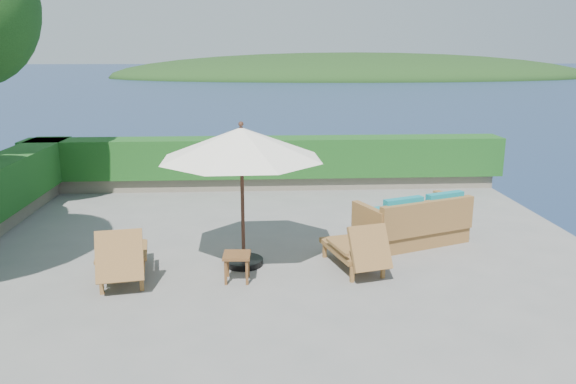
{
  "coord_description": "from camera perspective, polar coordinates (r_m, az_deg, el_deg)",
  "views": [
    {
      "loc": [
        -0.25,
        -8.89,
        3.54
      ],
      "look_at": [
        0.3,
        0.8,
        1.1
      ],
      "focal_mm": 35.0,
      "sensor_mm": 36.0,
      "label": 1
    }
  ],
  "objects": [
    {
      "name": "ground",
      "position": [
        9.57,
        -1.53,
        -7.59
      ],
      "size": [
        12.0,
        12.0,
        0.0
      ],
      "primitive_type": "plane",
      "color": "gray",
      "rests_on": "ground"
    },
    {
      "name": "foundation",
      "position": [
        10.25,
        -1.48,
        -15.68
      ],
      "size": [
        12.0,
        12.0,
        3.0
      ],
      "primitive_type": "cube",
      "color": "#524B41",
      "rests_on": "ocean"
    },
    {
      "name": "offshore_island",
      "position": [
        151.16,
        6.49,
        11.53
      ],
      "size": [
        126.0,
        57.6,
        12.6
      ],
      "primitive_type": "ellipsoid",
      "color": "#183213",
      "rests_on": "ocean"
    },
    {
      "name": "planter_wall_far",
      "position": [
        14.88,
        -2.2,
        1.04
      ],
      "size": [
        12.0,
        0.6,
        0.36
      ],
      "primitive_type": "cube",
      "color": "gray",
      "rests_on": "ground"
    },
    {
      "name": "hedge_far",
      "position": [
        14.74,
        -2.23,
        3.58
      ],
      "size": [
        12.4,
        0.9,
        1.0
      ],
      "primitive_type": "cube",
      "color": "#144616",
      "rests_on": "planter_wall_far"
    },
    {
      "name": "patio_umbrella",
      "position": [
        9.13,
        -4.76,
        4.8
      ],
      "size": [
        3.61,
        3.61,
        2.45
      ],
      "rotation": [
        0.0,
        0.0,
        0.42
      ],
      "color": "black",
      "rests_on": "ground"
    },
    {
      "name": "lounge_left",
      "position": [
        9.26,
        -16.49,
        -6.29
      ],
      "size": [
        0.96,
        1.77,
        0.97
      ],
      "rotation": [
        0.0,
        0.0,
        0.17
      ],
      "color": "olive",
      "rests_on": "ground"
    },
    {
      "name": "lounge_right",
      "position": [
        9.36,
        6.96,
        -5.76
      ],
      "size": [
        1.02,
        1.67,
        0.9
      ],
      "rotation": [
        0.0,
        0.0,
        0.26
      ],
      "color": "olive",
      "rests_on": "ground"
    },
    {
      "name": "side_table",
      "position": [
        8.92,
        -5.22,
        -6.76
      ],
      "size": [
        0.44,
        0.44,
        0.45
      ],
      "rotation": [
        0.0,
        0.0,
        -0.04
      ],
      "color": "brown",
      "rests_on": "ground"
    },
    {
      "name": "wicker_loveseat",
      "position": [
        10.86,
        12.62,
        -3.12
      ],
      "size": [
        2.26,
        1.71,
        1.0
      ],
      "rotation": [
        0.0,
        0.0,
        0.38
      ],
      "color": "olive",
      "rests_on": "ground"
    }
  ]
}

